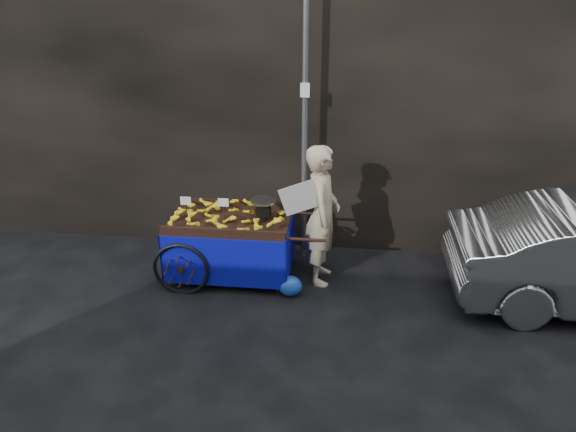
# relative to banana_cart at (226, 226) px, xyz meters

# --- Properties ---
(ground) EXTENTS (80.00, 80.00, 0.00)m
(ground) POSITION_rel_banana_cart_xyz_m (0.66, -0.64, -0.73)
(ground) COLOR black
(ground) RESTS_ON ground
(building_wall) EXTENTS (13.50, 2.00, 5.00)m
(building_wall) POSITION_rel_banana_cart_xyz_m (1.06, 1.96, 1.77)
(building_wall) COLOR black
(building_wall) RESTS_ON ground
(street_pole) EXTENTS (0.12, 0.10, 4.00)m
(street_pole) POSITION_rel_banana_cart_xyz_m (0.96, 0.66, 1.28)
(street_pole) COLOR slate
(street_pole) RESTS_ON ground
(banana_cart) EXTENTS (2.18, 1.11, 1.19)m
(banana_cart) POSITION_rel_banana_cart_xyz_m (0.00, 0.00, 0.00)
(banana_cart) COLOR black
(banana_cart) RESTS_ON ground
(vendor) EXTENTS (0.76, 0.68, 1.86)m
(vendor) POSITION_rel_banana_cart_xyz_m (1.25, 0.02, 0.20)
(vendor) COLOR #BDAB8D
(vendor) RESTS_ON ground
(plastic_bag) EXTENTS (0.30, 0.24, 0.27)m
(plastic_bag) POSITION_rel_banana_cart_xyz_m (0.89, -0.43, -0.60)
(plastic_bag) COLOR blue
(plastic_bag) RESTS_ON ground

